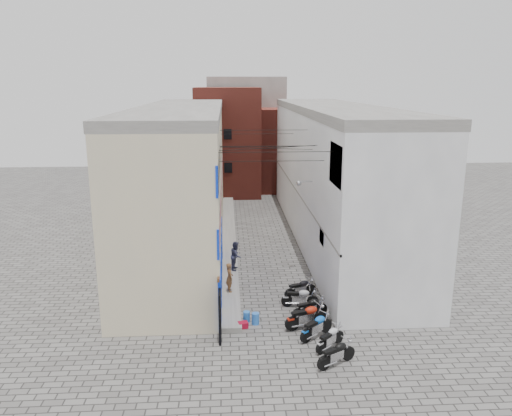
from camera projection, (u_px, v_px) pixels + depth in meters
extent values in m
plane|color=#5C5957|center=(279.00, 332.00, 21.41)|extent=(90.00, 90.00, 0.00)
cube|color=slate|center=(229.00, 239.00, 33.84)|extent=(0.90, 26.00, 0.25)
cube|color=beige|center=(183.00, 179.00, 32.67)|extent=(5.00, 26.00, 8.50)
cube|color=#BC6A77|center=(221.00, 183.00, 32.87)|extent=(0.10, 26.00, 0.80)
cube|color=#0D31CA|center=(221.00, 265.00, 25.69)|extent=(0.12, 10.20, 2.40)
cube|color=#0D31CA|center=(219.00, 189.00, 24.71)|extent=(0.10, 10.20, 4.00)
cube|color=slate|center=(181.00, 110.00, 31.57)|extent=(5.10, 26.00, 0.50)
cube|color=black|center=(220.00, 314.00, 20.61)|extent=(0.10, 1.20, 2.20)
cube|color=silver|center=(334.00, 178.00, 33.25)|extent=(5.00, 26.00, 8.50)
cube|color=#0D31CA|center=(337.00, 165.00, 21.30)|extent=(0.10, 2.40, 1.80)
cube|color=white|center=(323.00, 237.00, 24.70)|extent=(0.08, 1.00, 0.70)
cylinder|color=#B2B2B7|center=(306.00, 182.00, 27.04)|extent=(0.80, 0.06, 0.06)
sphere|color=#B2B2B7|center=(299.00, 183.00, 27.04)|extent=(0.28, 0.28, 0.28)
cube|color=slate|center=(337.00, 109.00, 32.15)|extent=(5.10, 26.00, 0.50)
cube|color=slate|center=(297.00, 191.00, 33.31)|extent=(0.10, 26.00, 0.12)
cube|color=maroon|center=(228.00, 142.00, 47.18)|extent=(6.00, 6.00, 10.00)
cube|color=maroon|center=(278.00, 149.00, 49.65)|extent=(5.00, 6.00, 8.00)
cube|color=slate|center=(246.00, 130.00, 52.98)|extent=(8.00, 5.00, 11.00)
cube|color=black|center=(250.00, 187.00, 45.51)|extent=(2.00, 0.30, 2.40)
cylinder|color=black|center=(276.00, 152.00, 21.52)|extent=(5.20, 0.02, 0.02)
cylinder|color=black|center=(272.00, 161.00, 23.62)|extent=(5.20, 0.02, 0.02)
cylinder|color=black|center=(268.00, 146.00, 25.95)|extent=(5.20, 0.02, 0.02)
cylinder|color=black|center=(264.00, 130.00, 28.22)|extent=(5.20, 0.02, 0.02)
cylinder|color=black|center=(260.00, 147.00, 31.44)|extent=(5.20, 0.02, 0.02)
cylinder|color=black|center=(257.00, 134.00, 34.22)|extent=(5.20, 0.02, 0.02)
cylinder|color=black|center=(270.00, 148.00, 24.47)|extent=(5.65, 2.07, 0.02)
cylinder|color=black|center=(265.00, 148.00, 27.47)|extent=(5.80, 1.58, 0.02)
imported|color=brown|center=(230.00, 277.00, 24.82)|extent=(0.47, 0.61, 1.49)
imported|color=#33344C|center=(236.00, 256.00, 27.78)|extent=(0.76, 0.89, 1.61)
cylinder|color=blue|center=(255.00, 319.00, 22.08)|extent=(0.41, 0.41, 0.52)
cylinder|color=blue|center=(247.00, 317.00, 22.30)|extent=(0.37, 0.37, 0.48)
cube|color=maroon|center=(243.00, 325.00, 21.77)|extent=(0.48, 0.40, 0.26)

